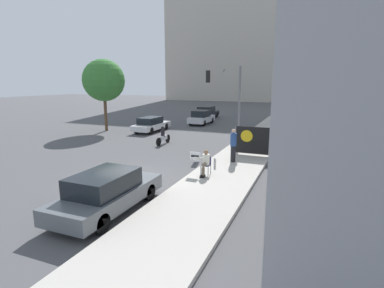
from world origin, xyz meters
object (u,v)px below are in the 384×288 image
object	(u,v)px
car_on_road_midblock	(201,117)
car_on_road_distant	(207,112)
parked_car_curbside	(107,192)
street_tree_near_curb	(104,80)
traffic_light_pole	(227,92)
protest_banner	(255,141)
car_on_road_nearest	(151,124)
motorcycle_on_road	(163,137)
jogger_on_sidewalk	(233,145)
seated_protester	(205,162)

from	to	relation	value
car_on_road_midblock	car_on_road_distant	world-z (taller)	car_on_road_midblock
parked_car_curbside	car_on_road_midblock	xyz separation A→B (m)	(-4.80, 22.34, 0.03)
parked_car_curbside	street_tree_near_curb	xyz separation A→B (m)	(-11.59, 14.82, 3.94)
traffic_light_pole	parked_car_curbside	xyz separation A→B (m)	(-0.73, -12.75, -3.08)
protest_banner	car_on_road_nearest	xyz separation A→B (m)	(-10.76, 6.30, -0.39)
car_on_road_distant	street_tree_near_curb	world-z (taller)	street_tree_near_curb
motorcycle_on_road	jogger_on_sidewalk	bearing A→B (deg)	-29.49
car_on_road_midblock	traffic_light_pole	bearing A→B (deg)	-60.04
seated_protester	traffic_light_pole	distance (m)	8.53
car_on_road_nearest	traffic_light_pole	bearing A→B (deg)	-21.42
jogger_on_sidewalk	car_on_road_midblock	world-z (taller)	jogger_on_sidewalk
protest_banner	traffic_light_pole	xyz separation A→B (m)	(-2.65, 3.12, 2.73)
car_on_road_nearest	parked_car_curbside	bearing A→B (deg)	-65.13
car_on_road_midblock	motorcycle_on_road	bearing A→B (deg)	-84.19
car_on_road_nearest	motorcycle_on_road	bearing A→B (deg)	-51.63
motorcycle_on_road	car_on_road_distant	bearing A→B (deg)	98.31
jogger_on_sidewalk	traffic_light_pole	xyz separation A→B (m)	(-1.81, 5.01, 2.70)
car_on_road_nearest	protest_banner	bearing A→B (deg)	-30.34
car_on_road_nearest	car_on_road_distant	distance (m)	11.80
parked_car_curbside	car_on_road_nearest	bearing A→B (deg)	114.87
car_on_road_midblock	parked_car_curbside	bearing A→B (deg)	-77.87
protest_banner	car_on_road_midblock	xyz separation A→B (m)	(-8.18, 12.71, -0.33)
car_on_road_distant	car_on_road_nearest	bearing A→B (deg)	-96.38
car_on_road_distant	seated_protester	bearing A→B (deg)	-70.71
protest_banner	car_on_road_distant	world-z (taller)	protest_banner
car_on_road_nearest	car_on_road_midblock	world-z (taller)	car_on_road_midblock
car_on_road_midblock	street_tree_near_curb	world-z (taller)	street_tree_near_curb
car_on_road_midblock	motorcycle_on_road	world-z (taller)	car_on_road_midblock
car_on_road_nearest	car_on_road_distant	world-z (taller)	car_on_road_distant
protest_banner	motorcycle_on_road	xyz separation A→B (m)	(-7.05, 1.62, -0.51)
protest_banner	parked_car_curbside	distance (m)	10.21
traffic_light_pole	parked_car_curbside	bearing A→B (deg)	-93.27
jogger_on_sidewalk	car_on_road_nearest	world-z (taller)	jogger_on_sidewalk
parked_car_curbside	street_tree_near_curb	distance (m)	19.22
protest_banner	parked_car_curbside	bearing A→B (deg)	-109.34
protest_banner	car_on_road_midblock	distance (m)	15.12
car_on_road_distant	jogger_on_sidewalk	bearing A→B (deg)	-66.62
jogger_on_sidewalk	traffic_light_pole	world-z (taller)	traffic_light_pole
traffic_light_pole	parked_car_curbside	world-z (taller)	traffic_light_pole
protest_banner	traffic_light_pole	world-z (taller)	traffic_light_pole
seated_protester	jogger_on_sidewalk	distance (m)	2.96
parked_car_curbside	car_on_road_midblock	size ratio (longest dim) A/B	1.10
protest_banner	motorcycle_on_road	distance (m)	7.26
traffic_light_pole	car_on_road_midblock	bearing A→B (deg)	119.96
parked_car_curbside	car_on_road_distant	size ratio (longest dim) A/B	0.97
protest_banner	street_tree_near_curb	bearing A→B (deg)	160.88
car_on_road_nearest	car_on_road_distant	bearing A→B (deg)	83.62
parked_car_curbside	car_on_road_distant	distance (m)	28.31
street_tree_near_curb	traffic_light_pole	bearing A→B (deg)	-9.55
jogger_on_sidewalk	traffic_light_pole	size ratio (longest dim) A/B	0.34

